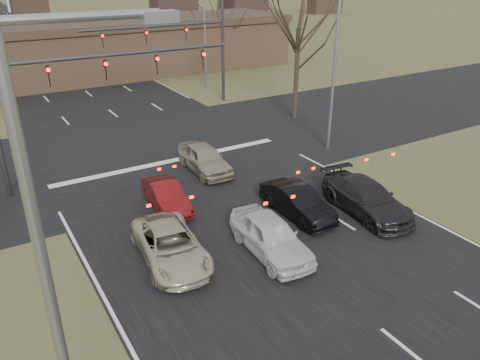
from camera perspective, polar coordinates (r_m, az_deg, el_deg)
The scene contains 16 objects.
ground at distance 17.21m, azimuth 9.72°, elevation -11.96°, with size 360.00×360.00×0.00m, color #4D532C.
road_main at distance 71.51m, azimuth -24.05°, elevation 14.48°, with size 14.00×300.00×0.02m, color black.
road_cross at distance 28.73m, azimuth -9.89°, elevation 3.61°, with size 200.00×14.00×0.02m, color black.
building at distance 50.06m, azimuth -18.21°, elevation 14.90°, with size 42.40×10.40×5.30m.
mast_arm_near at distance 24.08m, azimuth -20.71°, elevation 10.91°, with size 12.12×0.24×8.00m.
mast_arm_far at distance 37.02m, azimuth -6.10°, elevation 16.56°, with size 11.12×0.24×8.00m.
streetlight_left at distance 7.70m, azimuth -20.64°, elevation -13.72°, with size 2.34×0.25×10.00m.
streetlight_right_near at distance 27.59m, azimuth 11.26°, elevation 14.68°, with size 2.34×0.25×10.00m.
streetlight_right_far at distance 41.88m, azimuth -4.56°, elevation 18.34°, with size 2.34×0.25×10.00m.
tree_right_far at distance 51.45m, azimuth -2.91°, elevation 21.08°, with size 5.40×5.40×9.00m.
car_silver_suv at distance 17.83m, azimuth -8.47°, elevation -7.89°, with size 2.15×4.66×1.30m, color beige.
car_white_sedan at distance 18.07m, azimuth 3.76°, elevation -6.82°, with size 1.75×4.35×1.48m, color silver.
car_black_hatch at distance 20.83m, azimuth 6.99°, elevation -2.65°, with size 1.41×4.05×1.34m, color black.
car_charcoal_sedan at distance 21.63m, azimuth 15.15°, elevation -2.14°, with size 2.02×4.97×1.44m, color black.
car_red_ahead at distance 21.57m, azimuth -8.99°, elevation -1.93°, with size 1.30×3.72×1.23m, color #620E10.
car_silver_ahead at distance 25.21m, azimuth -4.34°, elevation 2.64°, with size 1.73×4.30×1.47m, color #A69D86.
Camera 1 is at (-9.46, -10.15, 10.17)m, focal length 35.00 mm.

